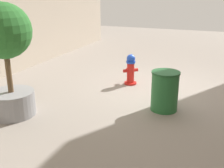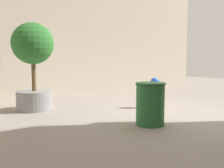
{
  "view_description": "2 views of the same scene",
  "coord_description": "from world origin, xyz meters",
  "views": [
    {
      "loc": [
        -1.39,
        7.01,
        2.52
      ],
      "look_at": [
        0.75,
        1.69,
        0.55
      ],
      "focal_mm": 44.47,
      "sensor_mm": 36.0,
      "label": 1
    },
    {
      "loc": [
        -3.85,
        4.87,
        1.33
      ],
      "look_at": [
        0.64,
        1.63,
        0.78
      ],
      "focal_mm": 38.74,
      "sensor_mm": 36.0,
      "label": 2
    }
  ],
  "objects": [
    {
      "name": "trash_bin",
      "position": [
        -0.36,
        1.38,
        0.44
      ],
      "size": [
        0.61,
        0.61,
        0.87
      ],
      "color": "#266633",
      "rests_on": "ground_plane"
    },
    {
      "name": "planter_tree",
      "position": [
        2.55,
        2.81,
        1.37
      ],
      "size": [
        1.09,
        1.09,
        2.31
      ],
      "color": "gray",
      "rests_on": "ground_plane"
    },
    {
      "name": "fire_hydrant",
      "position": [
        0.88,
        -0.02,
        0.42
      ],
      "size": [
        0.39,
        0.39,
        0.84
      ],
      "color": "red",
      "rests_on": "ground_plane"
    },
    {
      "name": "ground_plane",
      "position": [
        0.0,
        0.0,
        0.0
      ],
      "size": [
        23.4,
        23.4,
        0.0
      ],
      "primitive_type": "plane",
      "color": "gray"
    }
  ]
}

